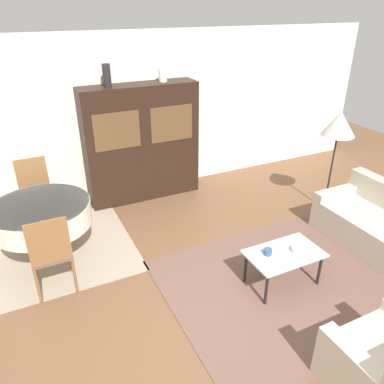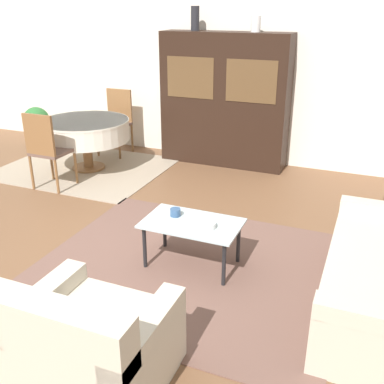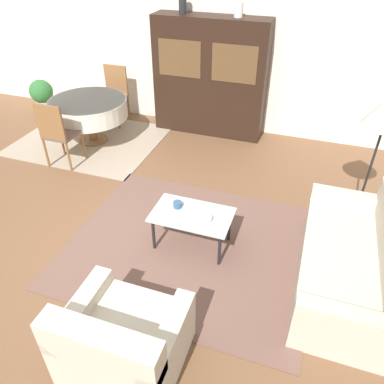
{
  "view_description": "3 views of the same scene",
  "coord_description": "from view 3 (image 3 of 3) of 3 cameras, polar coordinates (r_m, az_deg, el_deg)",
  "views": [
    {
      "loc": [
        -1.62,
        -2.35,
        3.07
      ],
      "look_at": [
        0.2,
        1.4,
        0.95
      ],
      "focal_mm": 35.0,
      "sensor_mm": 36.0,
      "label": 1
    },
    {
      "loc": [
        2.33,
        -2.99,
        2.29
      ],
      "look_at": [
        0.92,
        0.4,
        0.75
      ],
      "focal_mm": 42.0,
      "sensor_mm": 36.0,
      "label": 2
    },
    {
      "loc": [
        1.98,
        -2.66,
        3.04
      ],
      "look_at": [
        0.92,
        0.4,
        0.75
      ],
      "focal_mm": 35.0,
      "sensor_mm": 36.0,
      "label": 3
    }
  ],
  "objects": [
    {
      "name": "potted_plant",
      "position": [
        8.12,
        -21.91,
        13.67
      ],
      "size": [
        0.45,
        0.45,
        0.65
      ],
      "color": "beige",
      "rests_on": "ground_plane"
    },
    {
      "name": "couch",
      "position": [
        4.12,
        23.25,
        -10.08
      ],
      "size": [
        0.89,
        1.86,
        0.81
      ],
      "rotation": [
        0.0,
        0.0,
        1.57
      ],
      "color": "beige",
      "rests_on": "ground_plane"
    },
    {
      "name": "dining_chair_near",
      "position": [
        5.94,
        -19.85,
        8.73
      ],
      "size": [
        0.44,
        0.44,
        1.02
      ],
      "color": "brown",
      "rests_on": "dining_rug"
    },
    {
      "name": "area_rug",
      "position": [
        4.41,
        -0.31,
        -8.2
      ],
      "size": [
        2.75,
        2.34,
        0.01
      ],
      "color": "brown",
      "rests_on": "ground_plane"
    },
    {
      "name": "armchair",
      "position": [
        3.31,
        -10.53,
        -21.46
      ],
      "size": [
        0.94,
        0.82,
        0.79
      ],
      "color": "beige",
      "rests_on": "ground_plane"
    },
    {
      "name": "coffee_table",
      "position": [
        4.18,
        0.0,
        -3.92
      ],
      "size": [
        0.89,
        0.54,
        0.44
      ],
      "color": "black",
      "rests_on": "area_rug"
    },
    {
      "name": "vase_tall",
      "position": [
        6.48,
        -1.44,
        26.98
      ],
      "size": [
        0.12,
        0.12,
        0.33
      ],
      "color": "#232328",
      "rests_on": "display_cabinet"
    },
    {
      "name": "ground_plane",
      "position": [
        4.5,
        -12.95,
        -8.35
      ],
      "size": [
        14.0,
        14.0,
        0.0
      ],
      "primitive_type": "plane",
      "color": "brown"
    },
    {
      "name": "vase_short",
      "position": [
        6.24,
        7.13,
        25.86
      ],
      "size": [
        0.13,
        0.13,
        0.21
      ],
      "color": "white",
      "rests_on": "display_cabinet"
    },
    {
      "name": "display_cabinet",
      "position": [
        6.6,
        2.75,
        16.99
      ],
      "size": [
        1.9,
        0.47,
        1.94
      ],
      "color": "black",
      "rests_on": "ground_plane"
    },
    {
      "name": "dining_table",
      "position": [
        6.56,
        -15.47,
        12.15
      ],
      "size": [
        1.27,
        1.27,
        0.74
      ],
      "color": "brown",
      "rests_on": "dining_rug"
    },
    {
      "name": "wall_back",
      "position": [
        6.81,
        1.74,
        20.93
      ],
      "size": [
        10.0,
        0.06,
        2.7
      ],
      "color": "silver",
      "rests_on": "ground_plane"
    },
    {
      "name": "dining_chair_far",
      "position": [
        7.23,
        -11.78,
        14.76
      ],
      "size": [
        0.44,
        0.44,
        1.02
      ],
      "rotation": [
        0.0,
        0.0,
        3.14
      ],
      "color": "brown",
      "rests_on": "dining_rug"
    },
    {
      "name": "cup",
      "position": [
        4.23,
        -2.22,
        -1.92
      ],
      "size": [
        0.1,
        0.1,
        0.07
      ],
      "color": "#33517A",
      "rests_on": "coffee_table"
    },
    {
      "name": "dining_rug",
      "position": [
        6.83,
        -15.29,
        7.63
      ],
      "size": [
        2.37,
        1.93,
        0.01
      ],
      "color": "gray",
      "rests_on": "ground_plane"
    },
    {
      "name": "bowl",
      "position": [
        4.05,
        1.9,
        -3.99
      ],
      "size": [
        0.17,
        0.17,
        0.06
      ],
      "color": "white",
      "rests_on": "coffee_table"
    }
  ]
}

